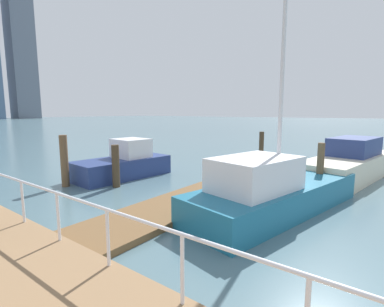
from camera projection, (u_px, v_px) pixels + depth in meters
ground_plane at (9, 171)px, 15.35m from camera, size 300.00×300.00×0.00m
floating_dock at (219, 188)px, 11.52m from camera, size 14.02×2.00×0.18m
boardwalk_railing at (80, 211)px, 5.53m from camera, size 0.06×25.54×1.08m
dock_piling_0 at (116, 166)px, 11.93m from camera, size 0.31×0.31×1.78m
dock_piling_1 at (261, 146)px, 18.73m from camera, size 0.30×0.30×1.85m
dock_piling_2 at (320, 170)px, 10.50m from camera, size 0.25×0.25×2.02m
dock_piling_3 at (64, 161)px, 11.98m from camera, size 0.31×0.31×2.18m
moored_boat_0 at (272, 191)px, 8.91m from camera, size 7.09×3.51×8.43m
moored_boat_1 at (350, 164)px, 13.36m from camera, size 7.52×3.21×1.93m
moored_boat_2 at (124, 164)px, 13.86m from camera, size 4.71×2.36×1.82m
skyline_tower_6 at (20, 41)px, 128.91m from camera, size 10.28×9.17×69.42m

